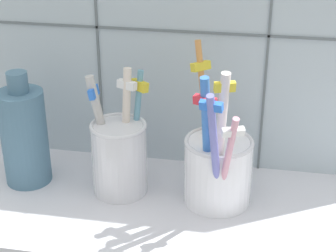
# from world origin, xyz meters

# --- Properties ---
(counter_slab) EXTENTS (0.64, 0.22, 0.02)m
(counter_slab) POSITION_xyz_m (0.00, 0.00, 0.01)
(counter_slab) COLOR silver
(counter_slab) RESTS_ON ground
(tile_wall_back) EXTENTS (0.64, 0.02, 0.45)m
(tile_wall_back) POSITION_xyz_m (0.00, 0.12, 0.22)
(tile_wall_back) COLOR #B2C1CC
(tile_wall_back) RESTS_ON ground
(toothbrush_cup_left) EXTENTS (0.07, 0.07, 0.16)m
(toothbrush_cup_left) POSITION_xyz_m (-0.06, 0.02, 0.07)
(toothbrush_cup_left) COLOR silver
(toothbrush_cup_left) RESTS_ON counter_slab
(toothbrush_cup_right) EXTENTS (0.08, 0.12, 0.19)m
(toothbrush_cup_right) POSITION_xyz_m (0.06, 0.02, 0.07)
(toothbrush_cup_right) COLOR white
(toothbrush_cup_right) RESTS_ON counter_slab
(ceramic_vase) EXTENTS (0.06, 0.06, 0.15)m
(ceramic_vase) POSITION_xyz_m (-0.18, 0.03, 0.08)
(ceramic_vase) COLOR slate
(ceramic_vase) RESTS_ON counter_slab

